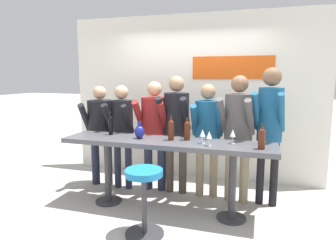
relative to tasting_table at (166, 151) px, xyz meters
name	(u,v)px	position (x,y,z in m)	size (l,w,h in m)	color
ground_plane	(166,210)	(0.00, 0.00, -0.80)	(40.00, 40.00, 0.00)	#B2ADA3
back_wall	(192,97)	(0.01, 1.45, 0.58)	(4.32, 0.12, 2.75)	silver
tasting_table	(166,151)	(0.00, 0.00, 0.00)	(2.72, 0.57, 0.93)	#4C4C51
bar_stool	(144,191)	(-0.04, -0.66, -0.30)	(0.43, 0.43, 0.75)	#333338
person_far_left	(100,125)	(-1.27, 0.58, 0.17)	(0.51, 0.58, 1.59)	#23283D
person_left	(122,125)	(-0.87, 0.54, 0.20)	(0.40, 0.51, 1.60)	#23283D
person_center_left	(154,124)	(-0.38, 0.63, 0.22)	(0.47, 0.55, 1.66)	#23283D
person_center	(176,122)	(-0.04, 0.61, 0.28)	(0.44, 0.55, 1.74)	#473D33
person_center_right	(208,128)	(0.43, 0.60, 0.21)	(0.46, 0.55, 1.63)	gray
person_right	(238,125)	(0.85, 0.54, 0.29)	(0.50, 0.61, 1.75)	gray
person_far_right	(270,120)	(1.25, 0.56, 0.37)	(0.44, 0.58, 1.85)	black
wine_bottle_0	(171,129)	(0.06, 0.03, 0.28)	(0.08, 0.08, 0.32)	#4C1E0F
wine_bottle_1	(187,130)	(0.25, 0.10, 0.27)	(0.08, 0.08, 0.29)	#4C1E0F
wine_bottle_2	(111,125)	(-0.84, 0.12, 0.28)	(0.06, 0.06, 0.32)	black
wine_bottle_3	(262,138)	(1.16, -0.11, 0.26)	(0.08, 0.08, 0.28)	#4C1E0F
wine_glass_0	(209,135)	(0.57, -0.13, 0.26)	(0.07, 0.07, 0.18)	silver
wine_glass_1	(233,133)	(0.82, 0.07, 0.26)	(0.07, 0.07, 0.18)	silver
wine_glass_2	(203,134)	(0.47, -0.04, 0.26)	(0.07, 0.07, 0.18)	silver
decorative_vase	(139,132)	(-0.37, 0.01, 0.22)	(0.13, 0.13, 0.22)	navy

